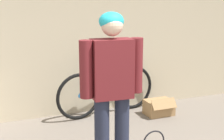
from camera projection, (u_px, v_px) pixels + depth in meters
wall_back at (57, 31)px, 4.56m from camera, size 8.00×0.07×2.60m
person at (112, 81)px, 3.08m from camera, size 0.66×0.25×1.63m
bicycle at (107, 91)px, 4.81m from camera, size 1.66×0.46×0.77m
cardboard_box at (159, 107)px, 4.82m from camera, size 0.42×0.36×0.29m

